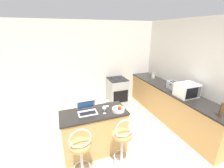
{
  "coord_description": "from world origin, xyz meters",
  "views": [
    {
      "loc": [
        -0.76,
        -1.78,
        2.32
      ],
      "look_at": [
        0.52,
        1.7,
        0.98
      ],
      "focal_mm": 24.0,
      "sensor_mm": 36.0,
      "label": 1
    }
  ],
  "objects_px": {
    "bar_stool_far": "(122,145)",
    "pepper_mill": "(221,110)",
    "laptop": "(87,109)",
    "storage_jar": "(153,75)",
    "wine_glass_tall": "(104,108)",
    "fruit_bowl": "(119,109)",
    "microwave": "(187,90)",
    "stove_range": "(117,92)",
    "bar_stool_near": "(81,156)",
    "wine_glass_short": "(107,101)",
    "toaster": "(173,86)"
  },
  "relations": [
    {
      "from": "bar_stool_far",
      "to": "pepper_mill",
      "type": "relative_size",
      "value": 3.81
    },
    {
      "from": "pepper_mill",
      "to": "laptop",
      "type": "bearing_deg",
      "value": 156.15
    },
    {
      "from": "bar_stool_far",
      "to": "storage_jar",
      "type": "xyz_separation_m",
      "value": [
        1.94,
        1.98,
        0.49
      ]
    },
    {
      "from": "bar_stool_far",
      "to": "pepper_mill",
      "type": "distance_m",
      "value": 1.83
    },
    {
      "from": "wine_glass_tall",
      "to": "fruit_bowl",
      "type": "distance_m",
      "value": 0.28
    },
    {
      "from": "bar_stool_far",
      "to": "laptop",
      "type": "relative_size",
      "value": 3.01
    },
    {
      "from": "microwave",
      "to": "fruit_bowl",
      "type": "relative_size",
      "value": 1.95
    },
    {
      "from": "bar_stool_far",
      "to": "wine_glass_tall",
      "type": "bearing_deg",
      "value": 110.51
    },
    {
      "from": "stove_range",
      "to": "storage_jar",
      "type": "xyz_separation_m",
      "value": [
        1.1,
        -0.31,
        0.53
      ]
    },
    {
      "from": "bar_stool_near",
      "to": "pepper_mill",
      "type": "distance_m",
      "value": 2.49
    },
    {
      "from": "bar_stool_far",
      "to": "storage_jar",
      "type": "relative_size",
      "value": 5.67
    },
    {
      "from": "bar_stool_near",
      "to": "wine_glass_tall",
      "type": "distance_m",
      "value": 0.85
    },
    {
      "from": "bar_stool_near",
      "to": "fruit_bowl",
      "type": "distance_m",
      "value": 1.01
    },
    {
      "from": "laptop",
      "to": "microwave",
      "type": "xyz_separation_m",
      "value": [
        2.28,
        -0.08,
        0.1
      ]
    },
    {
      "from": "wine_glass_tall",
      "to": "bar_stool_far",
      "type": "bearing_deg",
      "value": -69.49
    },
    {
      "from": "laptop",
      "to": "wine_glass_tall",
      "type": "relative_size",
      "value": 2.27
    },
    {
      "from": "wine_glass_tall",
      "to": "storage_jar",
      "type": "bearing_deg",
      "value": 36.03
    },
    {
      "from": "stove_range",
      "to": "wine_glass_tall",
      "type": "height_order",
      "value": "wine_glass_tall"
    },
    {
      "from": "microwave",
      "to": "wine_glass_tall",
      "type": "xyz_separation_m",
      "value": [
        -1.99,
        -0.08,
        -0.04
      ]
    },
    {
      "from": "wine_glass_short",
      "to": "storage_jar",
      "type": "distance_m",
      "value": 2.35
    },
    {
      "from": "bar_stool_near",
      "to": "storage_jar",
      "type": "height_order",
      "value": "storage_jar"
    },
    {
      "from": "microwave",
      "to": "wine_glass_short",
      "type": "relative_size",
      "value": 3.13
    },
    {
      "from": "wine_glass_short",
      "to": "storage_jar",
      "type": "bearing_deg",
      "value": 33.13
    },
    {
      "from": "toaster",
      "to": "wine_glass_short",
      "type": "xyz_separation_m",
      "value": [
        -1.89,
        -0.29,
        0.01
      ]
    },
    {
      "from": "stove_range",
      "to": "fruit_bowl",
      "type": "distance_m",
      "value": 2.04
    },
    {
      "from": "stove_range",
      "to": "wine_glass_tall",
      "type": "bearing_deg",
      "value": -118.5
    },
    {
      "from": "storage_jar",
      "to": "wine_glass_tall",
      "type": "bearing_deg",
      "value": -143.97
    },
    {
      "from": "toaster",
      "to": "laptop",
      "type": "bearing_deg",
      "value": -170.88
    },
    {
      "from": "stove_range",
      "to": "wine_glass_short",
      "type": "height_order",
      "value": "wine_glass_short"
    },
    {
      "from": "stove_range",
      "to": "wine_glass_short",
      "type": "relative_size",
      "value": 5.99
    },
    {
      "from": "microwave",
      "to": "toaster",
      "type": "height_order",
      "value": "microwave"
    },
    {
      "from": "microwave",
      "to": "pepper_mill",
      "type": "bearing_deg",
      "value": -96.94
    },
    {
      "from": "microwave",
      "to": "fruit_bowl",
      "type": "xyz_separation_m",
      "value": [
        -1.72,
        -0.09,
        -0.12
      ]
    },
    {
      "from": "microwave",
      "to": "wine_glass_tall",
      "type": "height_order",
      "value": "microwave"
    },
    {
      "from": "wine_glass_short",
      "to": "pepper_mill",
      "type": "bearing_deg",
      "value": -30.79
    },
    {
      "from": "bar_stool_near",
      "to": "bar_stool_far",
      "type": "distance_m",
      "value": 0.69
    },
    {
      "from": "laptop",
      "to": "toaster",
      "type": "relative_size",
      "value": 1.08
    },
    {
      "from": "bar_stool_far",
      "to": "wine_glass_short",
      "type": "bearing_deg",
      "value": 92.78
    },
    {
      "from": "bar_stool_near",
      "to": "laptop",
      "type": "relative_size",
      "value": 3.01
    },
    {
      "from": "bar_stool_near",
      "to": "laptop",
      "type": "distance_m",
      "value": 0.79
    },
    {
      "from": "bar_stool_far",
      "to": "storage_jar",
      "type": "bearing_deg",
      "value": 45.65
    },
    {
      "from": "bar_stool_far",
      "to": "wine_glass_short",
      "type": "xyz_separation_m",
      "value": [
        -0.03,
        0.69,
        0.5
      ]
    },
    {
      "from": "wine_glass_tall",
      "to": "wine_glass_short",
      "type": "height_order",
      "value": "wine_glass_tall"
    },
    {
      "from": "microwave",
      "to": "wine_glass_tall",
      "type": "relative_size",
      "value": 3.07
    },
    {
      "from": "wine_glass_tall",
      "to": "wine_glass_short",
      "type": "bearing_deg",
      "value": 61.26
    },
    {
      "from": "bar_stool_near",
      "to": "laptop",
      "type": "xyz_separation_m",
      "value": [
        0.23,
        0.61,
        0.45
      ]
    },
    {
      "from": "stove_range",
      "to": "wine_glass_short",
      "type": "distance_m",
      "value": 1.9
    },
    {
      "from": "stove_range",
      "to": "fruit_bowl",
      "type": "relative_size",
      "value": 3.73
    },
    {
      "from": "stove_range",
      "to": "wine_glass_tall",
      "type": "relative_size",
      "value": 5.88
    },
    {
      "from": "wine_glass_short",
      "to": "storage_jar",
      "type": "height_order",
      "value": "storage_jar"
    }
  ]
}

